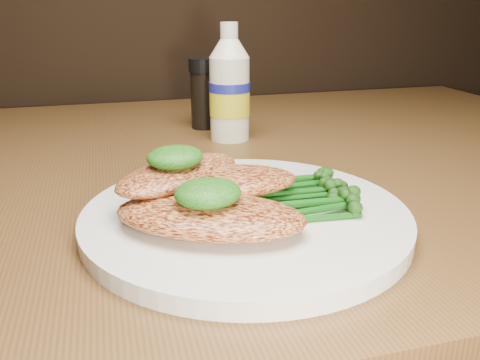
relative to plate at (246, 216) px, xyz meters
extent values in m
cylinder|color=white|center=(0.00, 0.00, 0.00)|extent=(0.29, 0.29, 0.02)
ellipsoid|color=#D57E44|center=(-0.04, -0.03, 0.02)|extent=(0.18, 0.15, 0.03)
ellipsoid|color=#D57E44|center=(-0.02, 0.02, 0.03)|extent=(0.16, 0.09, 0.02)
ellipsoid|color=#D57E44|center=(-0.05, 0.03, 0.04)|extent=(0.15, 0.13, 0.02)
ellipsoid|color=#0B3508|center=(-0.04, -0.03, 0.04)|extent=(0.06, 0.06, 0.02)
ellipsoid|color=#0B3508|center=(-0.06, 0.03, 0.05)|extent=(0.06, 0.06, 0.02)
camera|label=1|loc=(-0.11, -0.39, 0.19)|focal=37.01mm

